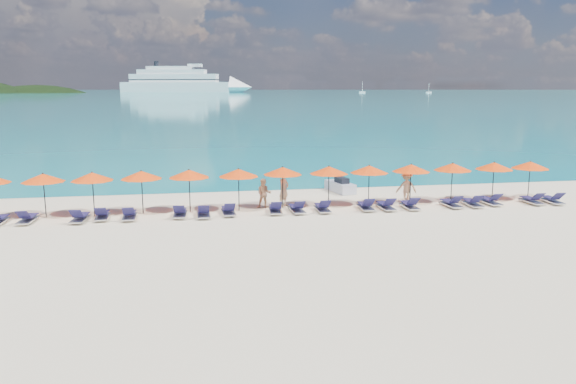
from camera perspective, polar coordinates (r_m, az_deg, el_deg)
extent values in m
plane|color=beige|center=(25.85, 1.14, -3.83)|extent=(1400.00, 1400.00, 0.00)
cube|color=#1FA9B2|center=(684.60, -9.63, 10.02)|extent=(1600.00, 1300.00, 0.01)
ellipsoid|color=black|center=(603.74, -23.91, 5.86)|extent=(162.00, 126.00, 85.50)
cube|color=white|center=(623.52, -11.26, 10.40)|extent=(118.37, 49.62, 10.61)
cone|color=white|center=(608.43, -4.79, 10.56)|extent=(28.43, 28.43, 23.35)
cube|color=white|center=(624.14, -11.49, 11.27)|extent=(94.96, 40.72, 8.49)
cube|color=white|center=(624.84, -11.70, 11.84)|extent=(74.07, 33.44, 5.31)
cube|color=white|center=(625.55, -11.91, 12.22)|extent=(50.67, 24.54, 3.72)
cube|color=black|center=(624.13, -11.48, 11.12)|extent=(96.14, 41.22, 0.96)
cube|color=black|center=(624.18, -11.50, 11.46)|extent=(93.77, 40.23, 0.96)
cylinder|color=black|center=(629.92, -13.23, 12.55)|extent=(4.67, 4.67, 5.84)
cube|color=white|center=(546.55, 7.55, 10.02)|extent=(5.97, 1.99, 1.59)
cylinder|color=white|center=(546.52, 7.56, 10.56)|extent=(0.36, 0.36, 9.95)
cube|color=white|center=(553.46, 14.09, 9.79)|extent=(5.26, 1.75, 1.40)
cylinder|color=white|center=(553.43, 14.12, 10.27)|extent=(0.32, 0.32, 8.76)
cube|color=#B2BAD1|center=(35.05, 5.31, 0.53)|extent=(1.46, 2.70, 0.59)
cube|color=black|center=(34.79, 5.48, 1.16)|extent=(0.74, 1.15, 0.37)
cylinder|color=black|center=(35.52, 4.86, 1.63)|extent=(0.59, 0.18, 0.06)
imported|color=#DFAF7D|center=(30.65, -0.43, 0.28)|extent=(0.81, 0.79, 1.88)
imported|color=#DFAF7D|center=(30.17, -2.44, -0.16)|extent=(0.84, 0.57, 1.61)
imported|color=#DFAF7D|center=(32.19, 11.93, 0.48)|extent=(1.21, 0.65, 1.80)
cylinder|color=black|center=(30.50, -23.50, -0.37)|extent=(0.05, 0.05, 2.20)
cone|color=#FF450A|center=(30.35, -23.62, 1.34)|extent=(2.10, 2.10, 0.42)
sphere|color=black|center=(30.32, -23.65, 1.75)|extent=(0.08, 0.08, 0.08)
cylinder|color=black|center=(29.99, -19.17, -0.24)|extent=(0.05, 0.05, 2.20)
cone|color=#FF450A|center=(29.84, -19.28, 1.49)|extent=(2.10, 2.10, 0.42)
sphere|color=black|center=(29.81, -19.30, 1.91)|extent=(0.08, 0.08, 0.08)
cylinder|color=black|center=(29.81, -14.59, -0.06)|extent=(0.05, 0.05, 2.20)
cone|color=#FF450A|center=(29.66, -14.68, 1.69)|extent=(2.10, 2.10, 0.42)
sphere|color=black|center=(29.63, -14.70, 2.11)|extent=(0.08, 0.08, 0.08)
cylinder|color=black|center=(29.69, -9.97, 0.09)|extent=(0.05, 0.05, 2.20)
cone|color=#FF450A|center=(29.54, -10.02, 1.84)|extent=(2.10, 2.10, 0.42)
sphere|color=black|center=(29.51, -10.04, 2.27)|extent=(0.08, 0.08, 0.08)
cylinder|color=black|center=(29.66, -5.02, 0.20)|extent=(0.05, 0.05, 2.20)
cone|color=#FF450A|center=(29.51, -5.05, 1.96)|extent=(2.10, 2.10, 0.42)
sphere|color=black|center=(29.48, -5.06, 2.38)|extent=(0.08, 0.08, 0.08)
cylinder|color=black|center=(30.23, -0.54, 0.44)|extent=(0.05, 0.05, 2.20)
cone|color=#FF450A|center=(30.08, -0.54, 2.16)|extent=(2.10, 2.10, 0.42)
sphere|color=black|center=(30.05, -0.54, 2.58)|extent=(0.08, 0.08, 0.08)
cylinder|color=black|center=(30.58, 4.15, 0.53)|extent=(0.05, 0.05, 2.20)
cone|color=#FF450A|center=(30.44, 4.18, 2.24)|extent=(2.10, 2.10, 0.42)
sphere|color=black|center=(30.40, 4.18, 2.65)|extent=(0.08, 0.08, 0.08)
cylinder|color=black|center=(31.15, 8.21, 0.64)|extent=(0.05, 0.05, 2.20)
cone|color=#FF450A|center=(31.01, 8.26, 2.31)|extent=(2.10, 2.10, 0.42)
sphere|color=black|center=(30.97, 8.27, 2.71)|extent=(0.08, 0.08, 0.08)
cylinder|color=black|center=(32.00, 12.33, 0.77)|extent=(0.05, 0.05, 2.20)
cone|color=#FF450A|center=(31.86, 12.40, 2.39)|extent=(2.10, 2.10, 0.42)
sphere|color=black|center=(31.83, 12.42, 2.79)|extent=(0.08, 0.08, 0.08)
cylinder|color=black|center=(33.06, 16.30, 0.89)|extent=(0.05, 0.05, 2.20)
cone|color=#FF450A|center=(32.92, 16.38, 2.47)|extent=(2.10, 2.10, 0.42)
sphere|color=black|center=(32.89, 16.40, 2.85)|extent=(0.08, 0.08, 0.08)
cylinder|color=black|center=(34.17, 20.11, 0.98)|extent=(0.05, 0.05, 2.20)
cone|color=#FF450A|center=(34.04, 20.21, 2.50)|extent=(2.10, 2.10, 0.42)
sphere|color=black|center=(34.01, 20.24, 2.87)|extent=(0.08, 0.08, 0.08)
cylinder|color=black|center=(35.33, 23.29, 1.06)|extent=(0.05, 0.05, 2.20)
cone|color=#FF450A|center=(35.20, 23.40, 2.53)|extent=(2.10, 2.10, 0.42)
sphere|color=black|center=(35.17, 23.42, 2.89)|extent=(0.08, 0.08, 0.08)
cube|color=#1D1A49|center=(30.33, -27.24, -2.27)|extent=(0.58, 1.11, 0.04)
cube|color=silver|center=(29.82, -24.92, -2.60)|extent=(0.75, 1.74, 0.06)
cube|color=#1D1A49|center=(30.01, -24.79, -2.20)|extent=(0.63, 1.14, 0.04)
cube|color=#1D1A49|center=(29.23, -25.34, -2.06)|extent=(0.59, 0.58, 0.43)
cube|color=silver|center=(29.08, -20.37, -2.59)|extent=(0.79, 1.75, 0.06)
cube|color=#1D1A49|center=(29.28, -20.26, -2.17)|extent=(0.66, 1.15, 0.04)
cube|color=#1D1A49|center=(28.48, -20.73, -2.03)|extent=(0.60, 0.59, 0.43)
cube|color=silver|center=(29.22, -18.35, -2.40)|extent=(0.69, 1.72, 0.06)
cube|color=#1D1A49|center=(29.43, -18.32, -1.98)|extent=(0.59, 1.12, 0.04)
cube|color=#1D1A49|center=(28.60, -18.51, -1.84)|extent=(0.57, 0.56, 0.43)
cube|color=silver|center=(28.84, -15.80, -2.42)|extent=(0.66, 1.71, 0.06)
cube|color=#1D1A49|center=(29.05, -15.78, -2.00)|extent=(0.57, 1.11, 0.04)
cube|color=#1D1A49|center=(28.22, -15.93, -1.86)|extent=(0.56, 0.55, 0.43)
cube|color=silver|center=(28.77, -10.90, -2.24)|extent=(0.71, 1.73, 0.06)
cube|color=#1D1A49|center=(28.97, -10.88, -1.82)|extent=(0.61, 1.13, 0.04)
cube|color=#1D1A49|center=(28.14, -11.01, -1.67)|extent=(0.58, 0.57, 0.43)
cube|color=silver|center=(28.55, -8.57, -2.26)|extent=(0.62, 1.70, 0.06)
cube|color=#1D1A49|center=(28.75, -8.60, -1.84)|extent=(0.55, 1.10, 0.04)
cube|color=#1D1A49|center=(27.92, -8.57, -1.69)|extent=(0.55, 0.54, 0.43)
cube|color=silver|center=(28.87, -6.07, -2.05)|extent=(0.70, 1.73, 0.06)
cube|color=#1D1A49|center=(29.08, -6.13, -1.64)|extent=(0.60, 1.12, 0.04)
cube|color=#1D1A49|center=(28.25, -5.96, -1.48)|extent=(0.57, 0.56, 0.43)
cube|color=silver|center=(29.10, -1.28, -1.90)|extent=(0.76, 1.74, 0.06)
cube|color=#1D1A49|center=(29.31, -1.32, -1.49)|extent=(0.64, 1.14, 0.04)
cube|color=#1D1A49|center=(28.47, -1.21, -1.33)|extent=(0.59, 0.58, 0.43)
cube|color=silver|center=(29.21, 0.90, -1.84)|extent=(0.70, 1.73, 0.06)
cube|color=#1D1A49|center=(29.42, 0.79, -1.44)|extent=(0.60, 1.12, 0.04)
cube|color=#1D1A49|center=(28.61, 1.16, -1.28)|extent=(0.57, 0.56, 0.43)
cube|color=silver|center=(29.48, 3.51, -1.75)|extent=(0.65, 1.71, 0.06)
cube|color=#1D1A49|center=(29.68, 3.41, -1.34)|extent=(0.57, 1.11, 0.04)
cube|color=#1D1A49|center=(28.87, 3.76, -1.19)|extent=(0.56, 0.55, 0.43)
cube|color=silver|center=(30.11, 7.89, -1.57)|extent=(0.70, 1.73, 0.06)
cube|color=#1D1A49|center=(30.32, 7.78, -1.17)|extent=(0.60, 1.13, 0.04)
cube|color=#1D1A49|center=(29.51, 8.19, -1.01)|extent=(0.58, 0.56, 0.43)
cube|color=silver|center=(30.37, 9.90, -1.52)|extent=(0.66, 1.71, 0.06)
cube|color=#1D1A49|center=(30.56, 9.75, -1.13)|extent=(0.57, 1.11, 0.04)
cube|color=#1D1A49|center=(29.78, 10.30, -0.97)|extent=(0.56, 0.55, 0.43)
cube|color=silver|center=(30.78, 12.24, -1.44)|extent=(0.65, 1.71, 0.06)
cube|color=#1D1A49|center=(30.98, 12.08, -1.06)|extent=(0.57, 1.11, 0.04)
cube|color=#1D1A49|center=(30.20, 12.64, -0.90)|extent=(0.56, 0.55, 0.43)
cube|color=silver|center=(31.81, 16.22, -1.24)|extent=(0.70, 1.73, 0.06)
cube|color=#1D1A49|center=(31.99, 16.02, -0.87)|extent=(0.60, 1.12, 0.04)
cube|color=#1D1A49|center=(31.26, 16.74, -0.70)|extent=(0.57, 0.56, 0.43)
cube|color=silver|center=(32.32, 18.20, -1.16)|extent=(0.70, 1.73, 0.06)
cube|color=#1D1A49|center=(32.51, 18.03, -0.80)|extent=(0.60, 1.13, 0.04)
cube|color=#1D1A49|center=(31.75, 18.66, -0.64)|extent=(0.58, 0.56, 0.43)
cube|color=silver|center=(33.13, 19.83, -0.98)|extent=(0.70, 1.73, 0.06)
cube|color=#1D1A49|center=(33.30, 19.61, -0.63)|extent=(0.60, 1.12, 0.04)
cube|color=#1D1A49|center=(32.60, 20.38, -0.47)|extent=(0.57, 0.56, 0.43)
cube|color=silver|center=(34.21, 23.51, -0.89)|extent=(0.64, 1.71, 0.06)
cube|color=#1D1A49|center=(34.39, 23.30, -0.54)|extent=(0.56, 1.11, 0.04)
cube|color=#1D1A49|center=(33.69, 24.08, -0.39)|extent=(0.56, 0.54, 0.43)
cube|color=silver|center=(34.81, 25.24, -0.84)|extent=(0.71, 1.73, 0.06)
cube|color=#1D1A49|center=(34.99, 25.05, -0.50)|extent=(0.61, 1.13, 0.04)
cube|color=#1D1A49|center=(34.28, 25.77, -0.35)|extent=(0.58, 0.57, 0.43)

